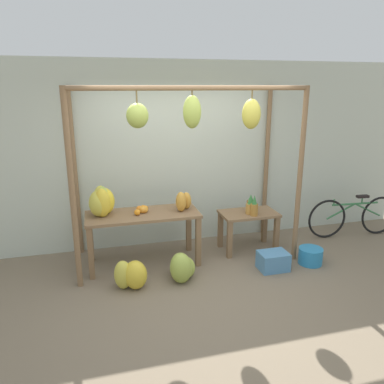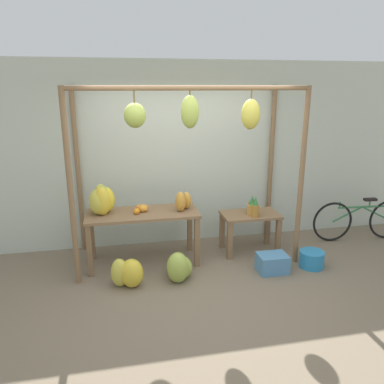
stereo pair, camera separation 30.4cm
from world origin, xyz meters
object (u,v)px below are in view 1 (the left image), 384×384
at_px(banana_pile_ground_left, 131,275).
at_px(fruit_crate_white, 273,261).
at_px(banana_pile_on_table, 102,202).
at_px(blue_bucket, 310,256).
at_px(parked_bicycle, 354,216).
at_px(papaya_pile, 183,201).
at_px(orange_pile, 142,209).
at_px(pineapple_cluster, 252,206).
at_px(banana_pile_ground_right, 182,267).

distance_m(banana_pile_ground_left, fruit_crate_white, 1.93).
distance_m(banana_pile_on_table, fruit_crate_white, 2.45).
bearing_deg(blue_bucket, parked_bicycle, 30.45).
bearing_deg(parked_bicycle, papaya_pile, -177.31).
bearing_deg(blue_bucket, papaya_pile, 160.81).
distance_m(orange_pile, pineapple_cluster, 1.61).
xyz_separation_m(orange_pile, banana_pile_ground_left, (-0.25, -0.68, -0.61)).
height_order(banana_pile_on_table, papaya_pile, banana_pile_on_table).
bearing_deg(banana_pile_ground_right, parked_bicycle, 12.52).
distance_m(banana_pile_ground_right, papaya_pile, 0.92).
distance_m(fruit_crate_white, blue_bucket, 0.59).
xyz_separation_m(banana_pile_ground_right, blue_bucket, (1.86, -0.04, -0.05)).
xyz_separation_m(orange_pile, fruit_crate_white, (1.67, -0.67, -0.67)).
bearing_deg(fruit_crate_white, blue_bucket, 2.43).
height_order(banana_pile_on_table, parked_bicycle, banana_pile_on_table).
distance_m(pineapple_cluster, parked_bicycle, 1.94).
bearing_deg(papaya_pile, banana_pile_ground_right, -106.22).
height_order(banana_pile_on_table, blue_bucket, banana_pile_on_table).
bearing_deg(banana_pile_ground_left, pineapple_cluster, 19.08).
distance_m(orange_pile, banana_pile_ground_right, 0.96).
distance_m(orange_pile, fruit_crate_white, 1.92).
bearing_deg(parked_bicycle, fruit_crate_white, -157.62).
bearing_deg(banana_pile_ground_left, parked_bicycle, 11.44).
bearing_deg(banana_pile_on_table, fruit_crate_white, -17.35).
relative_size(pineapple_cluster, papaya_pile, 1.10).
xyz_separation_m(pineapple_cluster, banana_pile_ground_right, (-1.20, -0.57, -0.55)).
bearing_deg(blue_bucket, banana_pile_on_table, 166.65).
height_order(orange_pile, parked_bicycle, orange_pile).
height_order(pineapple_cluster, banana_pile_ground_left, pineapple_cluster).
distance_m(banana_pile_ground_right, parked_bicycle, 3.18).
bearing_deg(banana_pile_ground_left, blue_bucket, 0.71).
xyz_separation_m(parked_bicycle, papaya_pile, (-2.94, -0.14, 0.54)).
bearing_deg(fruit_crate_white, banana_pile_ground_left, -179.82).
bearing_deg(blue_bucket, pineapple_cluster, 137.02).
height_order(banana_pile_on_table, banana_pile_ground_left, banana_pile_on_table).
distance_m(blue_bucket, papaya_pile, 1.96).
bearing_deg(banana_pile_ground_left, papaya_pile, 37.23).
xyz_separation_m(orange_pile, pineapple_cluster, (1.61, -0.03, -0.07)).
distance_m(banana_pile_ground_left, blue_bucket, 2.52).
bearing_deg(parked_bicycle, pineapple_cluster, -176.48).
height_order(banana_pile_ground_right, fruit_crate_white, banana_pile_ground_right).
bearing_deg(parked_bicycle, banana_pile_ground_left, -168.56).
height_order(banana_pile_ground_right, blue_bucket, banana_pile_ground_right).
xyz_separation_m(fruit_crate_white, parked_bicycle, (1.83, 0.75, 0.22)).
distance_m(pineapple_cluster, fruit_crate_white, 0.88).
bearing_deg(papaya_pile, orange_pile, 174.65).
bearing_deg(parked_bicycle, banana_pile_on_table, -179.07).
bearing_deg(banana_pile_on_table, orange_pile, -2.12).
height_order(orange_pile, blue_bucket, orange_pile).
xyz_separation_m(pineapple_cluster, parked_bicycle, (1.90, 0.12, -0.38)).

